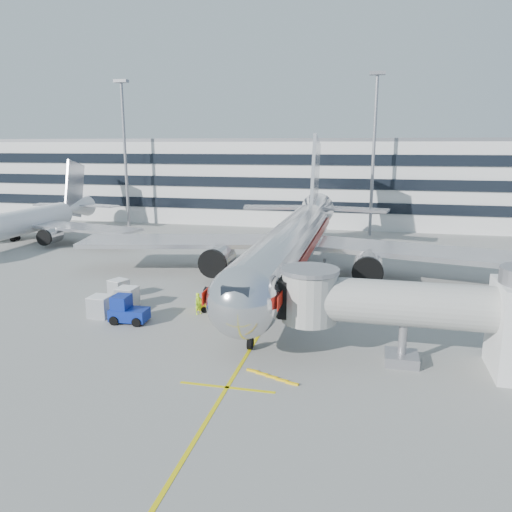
% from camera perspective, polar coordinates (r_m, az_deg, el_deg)
% --- Properties ---
extents(ground, '(180.00, 180.00, 0.00)m').
position_cam_1_polar(ground, '(43.91, 1.82, -6.59)').
color(ground, gray).
rests_on(ground, ground).
extents(lead_in_line, '(0.25, 70.00, 0.01)m').
position_cam_1_polar(lead_in_line, '(53.32, 3.92, -3.14)').
color(lead_in_line, yellow).
rests_on(lead_in_line, ground).
extents(stop_bar, '(6.00, 0.25, 0.01)m').
position_cam_1_polar(stop_bar, '(31.37, -3.34, -14.76)').
color(stop_bar, yellow).
rests_on(stop_bar, ground).
extents(main_jet, '(50.95, 48.70, 16.06)m').
position_cam_1_polar(main_jet, '(54.00, 4.28, 1.67)').
color(main_jet, silver).
rests_on(main_jet, ground).
extents(jet_bridge, '(17.80, 4.50, 7.00)m').
position_cam_1_polar(jet_bridge, '(34.62, 19.42, -5.88)').
color(jet_bridge, silver).
rests_on(jet_bridge, ground).
extents(terminal, '(150.00, 24.25, 15.60)m').
position_cam_1_polar(terminal, '(99.21, 8.46, 8.59)').
color(terminal, silver).
rests_on(terminal, ground).
extents(light_mast_west, '(2.40, 1.20, 25.45)m').
position_cam_1_polar(light_mast_west, '(93.22, -14.80, 12.43)').
color(light_mast_west, gray).
rests_on(light_mast_west, ground).
extents(light_mast_centre, '(2.40, 1.20, 25.45)m').
position_cam_1_polar(light_mast_centre, '(82.72, 13.35, 12.54)').
color(light_mast_centre, gray).
rests_on(light_mast_centre, ground).
extents(second_jet, '(38.21, 36.52, 12.04)m').
position_cam_1_polar(second_jet, '(82.09, -25.42, 3.47)').
color(second_jet, white).
rests_on(second_jet, ground).
extents(belt_loader, '(4.44, 2.20, 2.08)m').
position_cam_1_polar(belt_loader, '(44.58, -3.89, -5.52)').
color(belt_loader, yellow).
rests_on(belt_loader, ground).
extents(baggage_tug, '(3.12, 2.06, 2.29)m').
position_cam_1_polar(baggage_tug, '(42.86, -14.54, -6.08)').
color(baggage_tug, navy).
rests_on(baggage_tug, ground).
extents(cargo_container_left, '(1.73, 1.73, 1.80)m').
position_cam_1_polar(cargo_container_left, '(46.96, -14.50, -4.56)').
color(cargo_container_left, silver).
rests_on(cargo_container_left, ground).
extents(cargo_container_right, '(1.99, 1.99, 1.66)m').
position_cam_1_polar(cargo_container_right, '(50.37, -15.41, -3.53)').
color(cargo_container_right, silver).
rests_on(cargo_container_right, ground).
extents(cargo_container_front, '(1.75, 1.75, 1.83)m').
position_cam_1_polar(cargo_container_front, '(44.87, -17.36, -5.52)').
color(cargo_container_front, silver).
rests_on(cargo_container_front, ground).
extents(ramp_worker, '(0.77, 0.83, 1.91)m').
position_cam_1_polar(ramp_worker, '(43.76, -6.59, -5.42)').
color(ramp_worker, '#BFFF1A').
rests_on(ramp_worker, ground).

